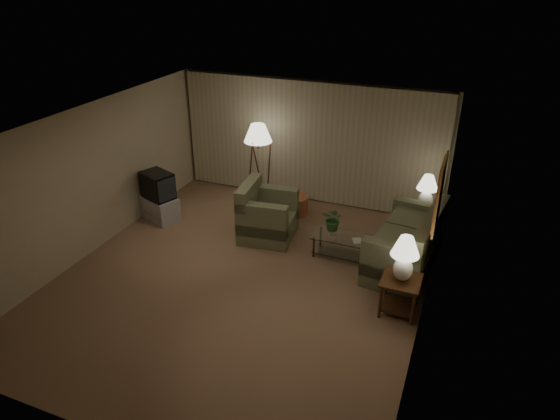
{
  "coord_description": "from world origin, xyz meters",
  "views": [
    {
      "loc": [
        3.28,
        -6.44,
        4.92
      ],
      "look_at": [
        0.45,
        0.6,
        1.1
      ],
      "focal_mm": 32.0,
      "sensor_mm": 36.0,
      "label": 1
    }
  ],
  "objects_px": {
    "table_lamp_far": "(427,189)",
    "floor_lamp": "(259,164)",
    "coffee_table": "(340,243)",
    "armchair": "(268,217)",
    "side_table_near": "(400,289)",
    "table_lamp_near": "(405,255)",
    "ottoman": "(294,205)",
    "vase": "(333,231)",
    "side_table_far": "(423,217)",
    "tv_cabinet": "(160,208)",
    "crt_tv": "(158,185)",
    "sofa": "(405,245)"
  },
  "relations": [
    {
      "from": "ottoman",
      "to": "vase",
      "type": "xyz_separation_m",
      "value": [
        1.24,
        -1.34,
        0.3
      ]
    },
    {
      "from": "armchair",
      "to": "floor_lamp",
      "type": "distance_m",
      "value": 1.58
    },
    {
      "from": "table_lamp_near",
      "to": "coffee_table",
      "type": "distance_m",
      "value": 1.95
    },
    {
      "from": "side_table_far",
      "to": "tv_cabinet",
      "type": "distance_m",
      "value": 5.37
    },
    {
      "from": "table_lamp_near",
      "to": "ottoman",
      "type": "bearing_deg",
      "value": 136.02
    },
    {
      "from": "table_lamp_far",
      "to": "floor_lamp",
      "type": "relative_size",
      "value": 0.37
    },
    {
      "from": "side_table_near",
      "to": "tv_cabinet",
      "type": "height_order",
      "value": "side_table_near"
    },
    {
      "from": "table_lamp_far",
      "to": "crt_tv",
      "type": "relative_size",
      "value": 0.91
    },
    {
      "from": "crt_tv",
      "to": "vase",
      "type": "bearing_deg",
      "value": 20.69
    },
    {
      "from": "crt_tv",
      "to": "tv_cabinet",
      "type": "bearing_deg",
      "value": 0.0
    },
    {
      "from": "table_lamp_near",
      "to": "tv_cabinet",
      "type": "height_order",
      "value": "table_lamp_near"
    },
    {
      "from": "vase",
      "to": "crt_tv",
      "type": "bearing_deg",
      "value": 179.71
    },
    {
      "from": "table_lamp_far",
      "to": "tv_cabinet",
      "type": "xyz_separation_m",
      "value": [
        -5.2,
        -1.33,
        -0.76
      ]
    },
    {
      "from": "coffee_table",
      "to": "armchair",
      "type": "bearing_deg",
      "value": 173.23
    },
    {
      "from": "floor_lamp",
      "to": "tv_cabinet",
      "type": "bearing_deg",
      "value": -138.48
    },
    {
      "from": "crt_tv",
      "to": "vase",
      "type": "relative_size",
      "value": 4.89
    },
    {
      "from": "tv_cabinet",
      "to": "sofa",
      "type": "bearing_deg",
      "value": 21.9
    },
    {
      "from": "table_lamp_far",
      "to": "vase",
      "type": "relative_size",
      "value": 4.42
    },
    {
      "from": "table_lamp_near",
      "to": "table_lamp_far",
      "type": "bearing_deg",
      "value": 90.0
    },
    {
      "from": "sofa",
      "to": "side_table_far",
      "type": "height_order",
      "value": "sofa"
    },
    {
      "from": "crt_tv",
      "to": "vase",
      "type": "xyz_separation_m",
      "value": [
        3.76,
        -0.02,
        -0.28
      ]
    },
    {
      "from": "coffee_table",
      "to": "crt_tv",
      "type": "distance_m",
      "value": 3.94
    },
    {
      "from": "coffee_table",
      "to": "ottoman",
      "type": "bearing_deg",
      "value": 136.18
    },
    {
      "from": "side_table_far",
      "to": "coffee_table",
      "type": "height_order",
      "value": "side_table_far"
    },
    {
      "from": "coffee_table",
      "to": "floor_lamp",
      "type": "height_order",
      "value": "floor_lamp"
    },
    {
      "from": "side_table_near",
      "to": "coffee_table",
      "type": "bearing_deg",
      "value": 135.84
    },
    {
      "from": "side_table_far",
      "to": "tv_cabinet",
      "type": "xyz_separation_m",
      "value": [
        -5.2,
        -1.33,
        -0.15
      ]
    },
    {
      "from": "floor_lamp",
      "to": "vase",
      "type": "distance_m",
      "value": 2.63
    },
    {
      "from": "coffee_table",
      "to": "side_table_far",
      "type": "bearing_deg",
      "value": 46.36
    },
    {
      "from": "side_table_near",
      "to": "crt_tv",
      "type": "distance_m",
      "value": 5.36
    },
    {
      "from": "armchair",
      "to": "side_table_far",
      "type": "distance_m",
      "value": 3.04
    },
    {
      "from": "sofa",
      "to": "floor_lamp",
      "type": "height_order",
      "value": "floor_lamp"
    },
    {
      "from": "side_table_near",
      "to": "armchair",
      "type": "bearing_deg",
      "value": 152.97
    },
    {
      "from": "armchair",
      "to": "coffee_table",
      "type": "relative_size",
      "value": 1.23
    },
    {
      "from": "side_table_far",
      "to": "tv_cabinet",
      "type": "height_order",
      "value": "side_table_far"
    },
    {
      "from": "coffee_table",
      "to": "vase",
      "type": "bearing_deg",
      "value": 180.0
    },
    {
      "from": "side_table_near",
      "to": "vase",
      "type": "xyz_separation_m",
      "value": [
        -1.44,
        1.25,
        0.08
      ]
    },
    {
      "from": "crt_tv",
      "to": "floor_lamp",
      "type": "xyz_separation_m",
      "value": [
        1.63,
        1.44,
        0.19
      ]
    },
    {
      "from": "side_table_far",
      "to": "table_lamp_near",
      "type": "height_order",
      "value": "table_lamp_near"
    },
    {
      "from": "coffee_table",
      "to": "floor_lamp",
      "type": "bearing_deg",
      "value": 147.33
    },
    {
      "from": "side_table_near",
      "to": "side_table_far",
      "type": "xyz_separation_m",
      "value": [
        -0.0,
        2.6,
        -0.02
      ]
    },
    {
      "from": "armchair",
      "to": "vase",
      "type": "bearing_deg",
      "value": -103.86
    },
    {
      "from": "crt_tv",
      "to": "ottoman",
      "type": "distance_m",
      "value": 2.9
    },
    {
      "from": "side_table_near",
      "to": "ottoman",
      "type": "distance_m",
      "value": 3.73
    },
    {
      "from": "coffee_table",
      "to": "floor_lamp",
      "type": "distance_m",
      "value": 2.8
    },
    {
      "from": "table_lamp_far",
      "to": "vase",
      "type": "height_order",
      "value": "table_lamp_far"
    },
    {
      "from": "coffee_table",
      "to": "crt_tv",
      "type": "relative_size",
      "value": 1.34
    },
    {
      "from": "ottoman",
      "to": "side_table_far",
      "type": "bearing_deg",
      "value": 0.28
    },
    {
      "from": "armchair",
      "to": "coffee_table",
      "type": "height_order",
      "value": "armchair"
    },
    {
      "from": "sofa",
      "to": "armchair",
      "type": "xyz_separation_m",
      "value": [
        -2.65,
        0.08,
        0.0
      ]
    }
  ]
}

